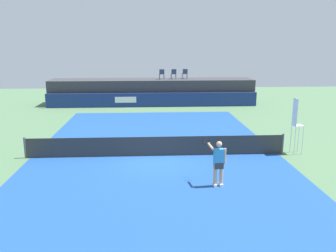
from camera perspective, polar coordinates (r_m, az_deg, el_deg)
name	(u,v)px	position (r m, az deg, el deg)	size (l,w,h in m)	color
ground_plane	(155,139)	(19.91, -2.10, -2.17)	(48.00, 48.00, 0.00)	#4C704C
court_inner	(156,156)	(17.04, -1.89, -4.84)	(12.00, 22.00, 0.00)	#1C478C
sponsor_wall	(152,100)	(30.07, -2.54, 4.25)	(18.00, 0.22, 1.20)	navy
spectator_platform	(152,91)	(31.78, -2.57, 5.64)	(18.00, 2.80, 2.20)	#38383D
spectator_chair_far_left	(162,74)	(31.54, -1.02, 8.51)	(0.46, 0.46, 0.89)	#2D3D56
spectator_chair_left	(174,74)	(31.71, 0.93, 8.53)	(0.48, 0.48, 0.89)	#2D3D56
spectator_chair_center	(185,73)	(31.91, 2.76, 8.55)	(0.48, 0.48, 0.89)	#2D3D56
umpire_chair	(296,122)	(18.07, 20.11, 0.61)	(0.48, 0.48, 2.76)	white
tennis_net	(156,146)	(16.90, -1.90, -3.31)	(12.40, 0.02, 0.95)	#2D2D2D
net_post_near	(25,148)	(17.87, -22.23, -3.31)	(0.10, 0.10, 1.00)	#4C4C51
net_post_far	(283,144)	(18.11, 18.13, -2.76)	(0.10, 0.10, 1.00)	#4C4C51
tennis_player	(218,162)	(13.36, 8.16, -5.79)	(0.79, 1.13, 1.77)	white
tennis_ball	(262,149)	(18.68, 15.10, -3.55)	(0.07, 0.07, 0.07)	#D8EA33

